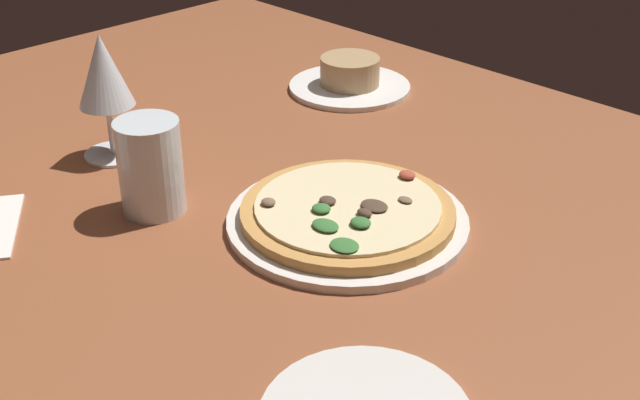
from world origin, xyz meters
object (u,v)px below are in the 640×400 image
object	(u,v)px
wine_glass_near	(104,76)
water_glass	(151,172)
pizza_main	(348,215)
ramekin_on_saucer	(350,78)

from	to	relation	value
wine_glass_near	water_glass	size ratio (longest dim) A/B	1.49
water_glass	pizza_main	bearing A→B (deg)	36.10
ramekin_on_saucer	water_glass	bearing A→B (deg)	-77.08
ramekin_on_saucer	wine_glass_near	world-z (taller)	wine_glass_near
pizza_main	wine_glass_near	bearing A→B (deg)	-165.31
pizza_main	water_glass	xyz separation A→B (cm)	(-17.71, -12.91, 3.56)
pizza_main	ramekin_on_saucer	xyz separation A→B (cm)	(-27.37, 29.21, 0.58)
pizza_main	water_glass	bearing A→B (deg)	-143.90
pizza_main	water_glass	world-z (taller)	water_glass
wine_glass_near	water_glass	bearing A→B (deg)	-15.91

